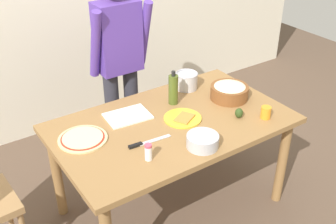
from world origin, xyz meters
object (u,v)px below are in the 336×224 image
person_cook (119,60)px  cutting_board_white (128,116)px  plate_with_slice (183,118)px  olive_oil_bottle (173,89)px  dining_table (172,133)px  popcorn_bowl (229,91)px  avocado (239,113)px  mixing_bowl_steel (203,141)px  steel_pot (187,81)px  salt_shaker (148,152)px  pizza_raw_on_board (83,139)px  chef_knife (145,143)px  cup_orange (266,112)px

person_cook → cutting_board_white: person_cook is taller
plate_with_slice → olive_oil_bottle: bearing=71.8°
dining_table → cutting_board_white: bearing=134.7°
popcorn_bowl → avocado: (-0.13, -0.25, -0.03)m
plate_with_slice → popcorn_bowl: popcorn_bowl is taller
mixing_bowl_steel → avocado: mixing_bowl_steel is taller
dining_table → avocado: avocado is taller
plate_with_slice → mixing_bowl_steel: mixing_bowl_steel is taller
steel_pot → salt_shaker: steel_pot is taller
popcorn_bowl → avocado: popcorn_bowl is taller
dining_table → person_cook: person_cook is taller
person_cook → popcorn_bowl: person_cook is taller
person_cook → salt_shaker: (-0.37, -1.03, -0.13)m
dining_table → olive_oil_bottle: olive_oil_bottle is taller
pizza_raw_on_board → mixing_bowl_steel: 0.75m
mixing_bowl_steel → cutting_board_white: bearing=110.3°
plate_with_slice → chef_knife: (-0.37, -0.10, -0.00)m
dining_table → mixing_bowl_steel: 0.37m
steel_pot → cup_orange: size_ratio=2.04×
dining_table → popcorn_bowl: size_ratio=5.71×
pizza_raw_on_board → avocado: 1.06m
popcorn_bowl → mixing_bowl_steel: size_ratio=1.40×
person_cook → mixing_bowl_steel: 1.11m
person_cook → salt_shaker: bearing=-109.8°
avocado → plate_with_slice: bearing=149.5°
popcorn_bowl → mixing_bowl_steel: 0.66m
steel_pot → cup_orange: 0.69m
person_cook → avocado: 1.06m
dining_table → salt_shaker: salt_shaker is taller
steel_pot → cutting_board_white: bearing=-168.4°
cutting_board_white → chef_knife: chef_knife is taller
olive_oil_bottle → cutting_board_white: 0.39m
mixing_bowl_steel → salt_shaker: size_ratio=1.89×
mixing_bowl_steel → person_cook: bearing=88.7°
person_cook → pizza_raw_on_board: person_cook is taller
dining_table → olive_oil_bottle: (0.15, 0.21, 0.20)m
popcorn_bowl → cup_orange: 0.35m
steel_pot → salt_shaker: bearing=-139.8°
cup_orange → avocado: size_ratio=1.21×
mixing_bowl_steel → cutting_board_white: 0.60m
cup_orange → cutting_board_white: size_ratio=0.28×
popcorn_bowl → mixing_bowl_steel: popcorn_bowl is taller
olive_oil_bottle → popcorn_bowl: bearing=-24.1°
mixing_bowl_steel → steel_pot: bearing=60.9°
chef_knife → plate_with_slice: bearing=15.7°
steel_pot → cutting_board_white: steel_pot is taller
person_cook → chef_knife: (-0.31, -0.88, -0.17)m
popcorn_bowl → cutting_board_white: (-0.76, 0.19, -0.06)m
chef_knife → cup_orange: bearing=-13.2°
pizza_raw_on_board → cutting_board_white: (0.37, 0.09, -0.00)m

